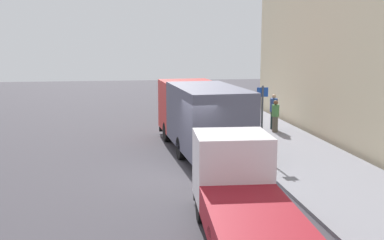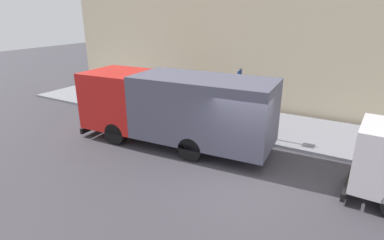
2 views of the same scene
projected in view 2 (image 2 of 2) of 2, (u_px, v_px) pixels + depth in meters
The scene contains 8 objects.
ground at pixel (243, 180), 9.92m from camera, with size 80.00×80.00×0.00m, color #3F3C43.
sidewalk at pixel (284, 129), 14.02m from camera, with size 4.14×30.00×0.13m, color gray.
large_utility_truck at pixel (174, 106), 12.07m from camera, with size 2.96×8.04×2.85m.
pedestrian_walking at pixel (164, 86), 17.57m from camera, with size 0.54×0.54×1.81m.
pedestrian_standing at pixel (125, 87), 17.70m from camera, with size 0.47×0.47×1.64m.
pedestrian_third at pixel (173, 90), 17.13m from camera, with size 0.52×0.52×1.60m.
traffic_cone_orange at pixel (156, 107), 15.98m from camera, with size 0.40×0.40×0.57m, color orange.
street_sign_post at pixel (239, 96), 12.87m from camera, with size 0.44×0.08×2.80m.
Camera 2 is at (-8.34, -2.94, 5.14)m, focal length 28.79 mm.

